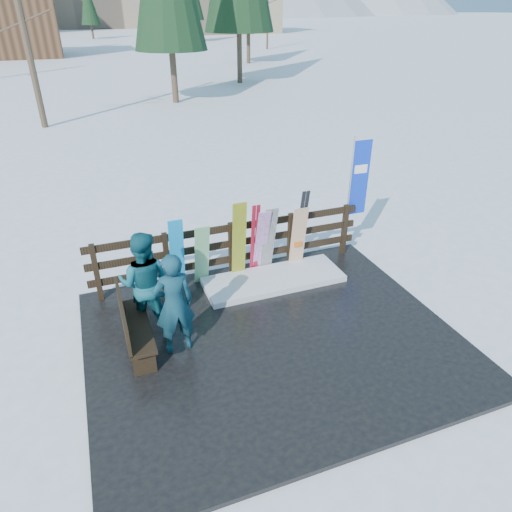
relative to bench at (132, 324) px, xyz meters
name	(u,v)px	position (x,y,z in m)	size (l,w,h in m)	color
ground	(273,341)	(2.19, -0.49, -0.60)	(700.00, 700.00, 0.00)	white
deck	(273,339)	(2.19, -0.49, -0.56)	(6.00, 5.00, 0.08)	black
fence	(231,245)	(2.19, 1.71, 0.14)	(5.60, 0.10, 1.15)	black
snow_patch	(274,279)	(2.87, 1.11, -0.46)	(2.78, 1.00, 0.12)	white
bench	(132,324)	(0.00, 0.00, 0.00)	(0.41, 1.50, 0.97)	black
snowboard_0	(177,255)	(1.06, 1.49, 0.25)	(0.27, 0.03, 1.55)	#1196E0
snowboard_1	(202,255)	(1.53, 1.49, 0.16)	(0.28, 0.03, 1.39)	silver
snowboard_2	(239,241)	(2.29, 1.49, 0.33)	(0.28, 0.03, 1.69)	#F7FF23
snowboard_3	(261,242)	(2.75, 1.49, 0.22)	(0.25, 0.03, 1.52)	white
snowboard_4	(268,240)	(2.91, 1.49, 0.23)	(0.27, 0.03, 1.53)	black
snowboard_5	(298,238)	(3.57, 1.49, 0.17)	(0.31, 0.03, 1.39)	silver
ski_pair_a	(255,240)	(2.64, 1.56, 0.26)	(0.16, 0.21, 1.56)	maroon
ski_pair_b	(301,228)	(3.65, 1.56, 0.35)	(0.17, 0.34, 1.73)	black
rental_flag	(357,183)	(5.01, 1.76, 1.09)	(0.45, 0.04, 2.60)	silver
person_front	(174,304)	(0.66, -0.21, 0.35)	(0.63, 0.41, 1.73)	#135255
person_back	(145,283)	(0.32, 0.52, 0.38)	(0.87, 0.68, 1.80)	#12515F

